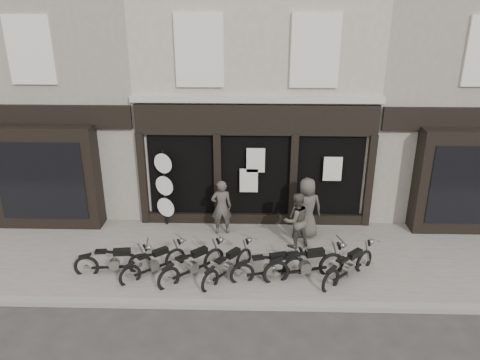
{
  "coord_description": "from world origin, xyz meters",
  "views": [
    {
      "loc": [
        -0.1,
        -10.35,
        6.84
      ],
      "look_at": [
        -0.43,
        1.6,
        2.09
      ],
      "focal_mm": 35.0,
      "sensor_mm": 36.0,
      "label": 1
    }
  ],
  "objects_px": {
    "motorcycle_4": "(270,269)",
    "motorcycle_6": "(349,268)",
    "motorcycle_2": "(193,266)",
    "motorcycle_1": "(154,265)",
    "man_centre": "(296,220)",
    "motorcycle_0": "(115,263)",
    "man_right": "(306,208)",
    "motorcycle_3": "(228,267)",
    "motorcycle_5": "(305,266)",
    "advert_sign_post": "(165,191)",
    "man_left": "(221,207)"
  },
  "relations": [
    {
      "from": "motorcycle_4",
      "to": "motorcycle_3",
      "type": "bearing_deg",
      "value": 161.94
    },
    {
      "from": "motorcycle_3",
      "to": "motorcycle_0",
      "type": "bearing_deg",
      "value": 125.78
    },
    {
      "from": "man_centre",
      "to": "motorcycle_5",
      "type": "bearing_deg",
      "value": 69.84
    },
    {
      "from": "motorcycle_3",
      "to": "man_left",
      "type": "distance_m",
      "value": 2.44
    },
    {
      "from": "motorcycle_1",
      "to": "motorcycle_2",
      "type": "xyz_separation_m",
      "value": [
        1.01,
        -0.09,
        0.03
      ]
    },
    {
      "from": "motorcycle_0",
      "to": "motorcycle_1",
      "type": "distance_m",
      "value": 1.02
    },
    {
      "from": "motorcycle_5",
      "to": "motorcycle_6",
      "type": "xyz_separation_m",
      "value": [
        1.1,
        -0.01,
        -0.03
      ]
    },
    {
      "from": "motorcycle_5",
      "to": "advert_sign_post",
      "type": "height_order",
      "value": "advert_sign_post"
    },
    {
      "from": "motorcycle_0",
      "to": "man_right",
      "type": "bearing_deg",
      "value": 15.96
    },
    {
      "from": "man_centre",
      "to": "man_right",
      "type": "distance_m",
      "value": 0.68
    },
    {
      "from": "motorcycle_4",
      "to": "man_right",
      "type": "height_order",
      "value": "man_right"
    },
    {
      "from": "man_right",
      "to": "advert_sign_post",
      "type": "bearing_deg",
      "value": -17.7
    },
    {
      "from": "motorcycle_0",
      "to": "man_centre",
      "type": "relative_size",
      "value": 1.24
    },
    {
      "from": "motorcycle_6",
      "to": "man_centre",
      "type": "xyz_separation_m",
      "value": [
        -1.22,
        1.6,
        0.55
      ]
    },
    {
      "from": "motorcycle_4",
      "to": "motorcycle_5",
      "type": "bearing_deg",
      "value": -9.87
    },
    {
      "from": "motorcycle_4",
      "to": "motorcycle_6",
      "type": "distance_m",
      "value": 2.01
    },
    {
      "from": "motorcycle_4",
      "to": "motorcycle_2",
      "type": "bearing_deg",
      "value": 163.93
    },
    {
      "from": "motorcycle_1",
      "to": "motorcycle_4",
      "type": "relative_size",
      "value": 0.8
    },
    {
      "from": "motorcycle_0",
      "to": "man_right",
      "type": "xyz_separation_m",
      "value": [
        5.13,
        2.1,
        0.66
      ]
    },
    {
      "from": "motorcycle_4",
      "to": "motorcycle_5",
      "type": "xyz_separation_m",
      "value": [
        0.91,
        0.08,
        0.04
      ]
    },
    {
      "from": "motorcycle_6",
      "to": "man_centre",
      "type": "distance_m",
      "value": 2.08
    },
    {
      "from": "man_centre",
      "to": "motorcycle_2",
      "type": "bearing_deg",
      "value": 5.97
    },
    {
      "from": "man_left",
      "to": "man_centre",
      "type": "relative_size",
      "value": 1.04
    },
    {
      "from": "motorcycle_5",
      "to": "man_left",
      "type": "relative_size",
      "value": 1.27
    },
    {
      "from": "man_centre",
      "to": "man_right",
      "type": "xyz_separation_m",
      "value": [
        0.35,
        0.57,
        0.11
      ]
    },
    {
      "from": "man_left",
      "to": "man_right",
      "type": "height_order",
      "value": "man_right"
    },
    {
      "from": "motorcycle_5",
      "to": "motorcycle_6",
      "type": "relative_size",
      "value": 1.32
    },
    {
      "from": "man_left",
      "to": "man_centre",
      "type": "distance_m",
      "value": 2.27
    },
    {
      "from": "motorcycle_3",
      "to": "man_left",
      "type": "height_order",
      "value": "man_left"
    },
    {
      "from": "motorcycle_4",
      "to": "motorcycle_1",
      "type": "bearing_deg",
      "value": 162.67
    },
    {
      "from": "motorcycle_2",
      "to": "motorcycle_4",
      "type": "relative_size",
      "value": 0.84
    },
    {
      "from": "motorcycle_1",
      "to": "man_centre",
      "type": "xyz_separation_m",
      "value": [
        3.76,
        1.53,
        0.57
      ]
    },
    {
      "from": "motorcycle_0",
      "to": "motorcycle_1",
      "type": "xyz_separation_m",
      "value": [
        1.02,
        -0.0,
        -0.02
      ]
    },
    {
      "from": "motorcycle_4",
      "to": "man_centre",
      "type": "distance_m",
      "value": 1.92
    },
    {
      "from": "motorcycle_3",
      "to": "motorcycle_6",
      "type": "relative_size",
      "value": 1.01
    },
    {
      "from": "man_left",
      "to": "motorcycle_1",
      "type": "bearing_deg",
      "value": 46.03
    },
    {
      "from": "motorcycle_4",
      "to": "man_left",
      "type": "height_order",
      "value": "man_left"
    },
    {
      "from": "man_right",
      "to": "man_centre",
      "type": "bearing_deg",
      "value": 49.86
    },
    {
      "from": "motorcycle_4",
      "to": "motorcycle_5",
      "type": "distance_m",
      "value": 0.91
    },
    {
      "from": "advert_sign_post",
      "to": "motorcycle_5",
      "type": "bearing_deg",
      "value": -10.97
    },
    {
      "from": "motorcycle_0",
      "to": "motorcycle_6",
      "type": "xyz_separation_m",
      "value": [
        6.0,
        -0.07,
        0.0
      ]
    },
    {
      "from": "motorcycle_5",
      "to": "motorcycle_6",
      "type": "distance_m",
      "value": 1.1
    },
    {
      "from": "man_centre",
      "to": "advert_sign_post",
      "type": "bearing_deg",
      "value": -42.06
    },
    {
      "from": "motorcycle_1",
      "to": "motorcycle_3",
      "type": "bearing_deg",
      "value": -42.44
    },
    {
      "from": "advert_sign_post",
      "to": "motorcycle_3",
      "type": "bearing_deg",
      "value": -29.84
    },
    {
      "from": "motorcycle_3",
      "to": "man_centre",
      "type": "distance_m",
      "value": 2.51
    },
    {
      "from": "motorcycle_5",
      "to": "motorcycle_6",
      "type": "height_order",
      "value": "motorcycle_5"
    },
    {
      "from": "motorcycle_6",
      "to": "man_left",
      "type": "relative_size",
      "value": 0.96
    },
    {
      "from": "motorcycle_4",
      "to": "man_centre",
      "type": "bearing_deg",
      "value": 50.12
    },
    {
      "from": "motorcycle_0",
      "to": "motorcycle_5",
      "type": "relative_size",
      "value": 0.94
    }
  ]
}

